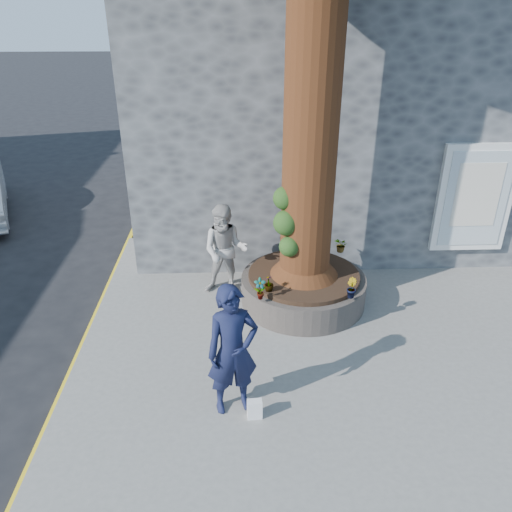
{
  "coord_description": "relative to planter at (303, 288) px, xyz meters",
  "views": [
    {
      "loc": [
        -0.42,
        -5.98,
        5.14
      ],
      "look_at": [
        -0.09,
        1.7,
        1.25
      ],
      "focal_mm": 35.0,
      "sensor_mm": 36.0,
      "label": 1
    }
  ],
  "objects": [
    {
      "name": "ground",
      "position": [
        -0.8,
        -2.0,
        -0.41
      ],
      "size": [
        120.0,
        120.0,
        0.0
      ],
      "primitive_type": "plane",
      "color": "black",
      "rests_on": "ground"
    },
    {
      "name": "pavement",
      "position": [
        0.7,
        -1.0,
        -0.35
      ],
      "size": [
        9.0,
        8.0,
        0.12
      ],
      "primitive_type": "cube",
      "color": "slate",
      "rests_on": "ground"
    },
    {
      "name": "yellow_line",
      "position": [
        -3.85,
        -1.0,
        -0.41
      ],
      "size": [
        0.1,
        30.0,
        0.01
      ],
      "primitive_type": "cube",
      "color": "yellow",
      "rests_on": "ground"
    },
    {
      "name": "stone_shop",
      "position": [
        1.7,
        5.2,
        2.75
      ],
      "size": [
        10.3,
        8.3,
        6.3
      ],
      "color": "#434548",
      "rests_on": "ground"
    },
    {
      "name": "planter",
      "position": [
        0.0,
        0.0,
        0.0
      ],
      "size": [
        2.3,
        2.3,
        0.6
      ],
      "color": "black",
      "rests_on": "pavement"
    },
    {
      "name": "man",
      "position": [
        -1.3,
        -2.7,
        0.66
      ],
      "size": [
        0.79,
        0.62,
        1.91
      ],
      "primitive_type": "imported",
      "rotation": [
        0.0,
        0.0,
        0.26
      ],
      "color": "#131836",
      "rests_on": "pavement"
    },
    {
      "name": "woman",
      "position": [
        -1.44,
        0.42,
        0.6
      ],
      "size": [
        0.94,
        0.78,
        1.78
      ],
      "primitive_type": "imported",
      "rotation": [
        0.0,
        0.0,
        -0.13
      ],
      "color": "#A9A5A2",
      "rests_on": "pavement"
    },
    {
      "name": "shopping_bag",
      "position": [
        -1.02,
        -2.92,
        -0.15
      ],
      "size": [
        0.21,
        0.13,
        0.28
      ],
      "primitive_type": "cube",
      "rotation": [
        0.0,
        0.0,
        0.07
      ],
      "color": "white",
      "rests_on": "pavement"
    },
    {
      "name": "plant_a",
      "position": [
        -0.85,
        -0.85,
        0.5
      ],
      "size": [
        0.21,
        0.16,
        0.38
      ],
      "primitive_type": "imported",
      "rotation": [
        0.0,
        0.0,
        0.1
      ],
      "color": "gray",
      "rests_on": "planter"
    },
    {
      "name": "plant_b",
      "position": [
        0.68,
        -0.85,
        0.48
      ],
      "size": [
        0.21,
        0.21,
        0.35
      ],
      "primitive_type": "imported",
      "rotation": [
        0.0,
        0.0,
        1.7
      ],
      "color": "gray",
      "rests_on": "planter"
    },
    {
      "name": "plant_c",
      "position": [
        -0.68,
        -0.59,
        0.45
      ],
      "size": [
        0.23,
        0.23,
        0.29
      ],
      "primitive_type": "imported",
      "rotation": [
        0.0,
        0.0,
        3.73
      ],
      "color": "gray",
      "rests_on": "planter"
    },
    {
      "name": "plant_d",
      "position": [
        0.85,
        0.85,
        0.46
      ],
      "size": [
        0.33,
        0.34,
        0.3
      ],
      "primitive_type": "imported",
      "rotation": [
        0.0,
        0.0,
        5.14
      ],
      "color": "gray",
      "rests_on": "planter"
    }
  ]
}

